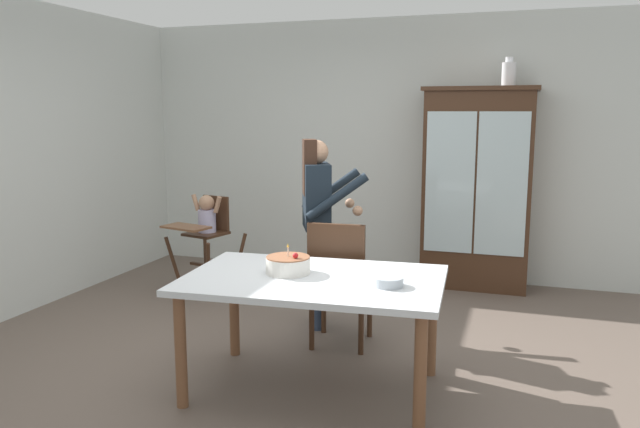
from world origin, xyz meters
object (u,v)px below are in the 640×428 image
at_px(birthday_cake, 288,265).
at_px(serving_bowl, 388,282).
at_px(dining_table, 313,290).
at_px(dining_chair_far_side, 339,276).
at_px(high_chair_with_toddler, 206,225).
at_px(adult_person, 317,210).
at_px(ceramic_vase, 509,73).
at_px(china_cabinet, 477,189).

xyz_separation_m(birthday_cake, serving_bowl, (0.66, -0.09, -0.03)).
distance_m(dining_table, dining_chair_far_side, 0.73).
bearing_deg(high_chair_with_toddler, serving_bowl, -25.88).
distance_m(birthday_cake, serving_bowl, 0.67).
xyz_separation_m(adult_person, birthday_cake, (0.18, -1.10, -0.17)).
distance_m(high_chair_with_toddler, adult_person, 1.51).
bearing_deg(adult_person, ceramic_vase, -65.24).
xyz_separation_m(ceramic_vase, high_chair_with_toddler, (-2.72, -0.97, -1.44)).
bearing_deg(dining_chair_far_side, adult_person, -57.73).
bearing_deg(serving_bowl, adult_person, 125.11).
bearing_deg(adult_person, dining_chair_far_side, -167.99).
height_order(dining_table, dining_chair_far_side, dining_chair_far_side).
bearing_deg(serving_bowl, high_chair_with_toddler, 140.50).
bearing_deg(dining_chair_far_side, serving_bowl, 120.32).
distance_m(china_cabinet, dining_chair_far_side, 2.20).
distance_m(high_chair_with_toddler, birthday_cake, 2.30).
bearing_deg(china_cabinet, high_chair_with_toddler, -158.53).
bearing_deg(birthday_cake, high_chair_with_toddler, 131.65).
height_order(serving_bowl, dining_chair_far_side, dining_chair_far_side).
distance_m(dining_table, serving_bowl, 0.50).
relative_size(high_chair_with_toddler, dining_chair_far_side, 0.99).
bearing_deg(dining_table, ceramic_vase, 69.54).
bearing_deg(dining_table, china_cabinet, 74.24).
xyz_separation_m(birthday_cake, dining_chair_far_side, (0.13, 0.69, -0.24)).
relative_size(high_chair_with_toddler, serving_bowl, 5.28).
relative_size(birthday_cake, serving_bowl, 1.56).
height_order(high_chair_with_toddler, dining_table, high_chair_with_toddler).
bearing_deg(adult_person, china_cabinet, -59.75).
bearing_deg(china_cabinet, serving_bowl, -95.89).
xyz_separation_m(adult_person, dining_table, (0.36, -1.14, -0.31)).
height_order(ceramic_vase, adult_person, ceramic_vase).
relative_size(ceramic_vase, adult_person, 0.18).
xyz_separation_m(adult_person, serving_bowl, (0.84, -1.19, -0.20)).
height_order(china_cabinet, dining_table, china_cabinet).
bearing_deg(ceramic_vase, birthday_cake, -113.96).
bearing_deg(adult_person, birthday_cake, 164.73).
bearing_deg(serving_bowl, birthday_cake, 172.45).
bearing_deg(dining_table, dining_chair_far_side, 94.07).
distance_m(adult_person, birthday_cake, 1.13).
bearing_deg(china_cabinet, ceramic_vase, 0.86).
xyz_separation_m(ceramic_vase, serving_bowl, (-0.53, -2.77, -1.33)).
distance_m(high_chair_with_toddler, dining_table, 2.44).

